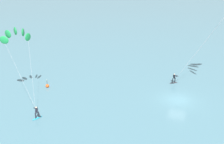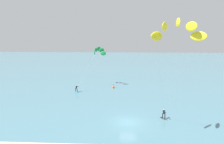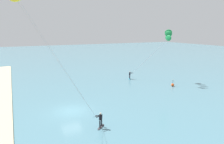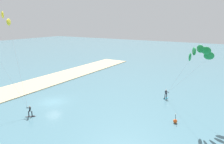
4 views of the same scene
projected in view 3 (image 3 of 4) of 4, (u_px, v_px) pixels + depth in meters
The scene contains 3 objects.
ground_plane at pixel (71, 111), 26.47m from camera, with size 240.00×240.00×0.00m, color slate.
kitesurfer_mid_water at pixel (166, 37), 40.48m from camera, with size 7.53×8.02×10.45m.
marker_buoy at pixel (173, 85), 38.00m from camera, with size 0.56×0.56×1.38m.
Camera 3 is at (24.68, -6.28, 10.32)m, focal length 32.62 mm.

